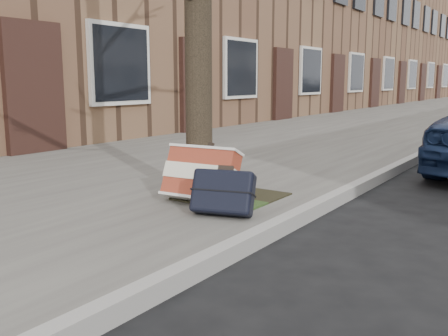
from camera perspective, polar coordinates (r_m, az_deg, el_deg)
The scene contains 6 objects.
ground at distance 2.98m, azimuth 21.14°, elevation -14.87°, with size 120.00×120.00×0.00m, color black.
near_sidewalk at distance 18.21m, azimuth 21.10°, elevation 5.69°, with size 5.00×70.00×0.12m, color slate.
house_near at distance 21.37m, azimuth 6.25°, elevation 16.08°, with size 6.80×40.00×7.00m, color brown.
dirt_patch at distance 4.77m, azimuth 0.92°, elevation -3.25°, with size 0.85×0.85×0.01m, color black.
suitcase_red at distance 4.51m, azimuth -2.64°, elevation -0.76°, with size 0.67×0.19×0.48m, color maroon.
suitcase_navy at distance 4.08m, azimuth -0.10°, elevation -2.73°, with size 0.51×0.16×0.37m, color black.
Camera 1 is at (0.57, -2.66, 1.22)m, focal length 40.00 mm.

